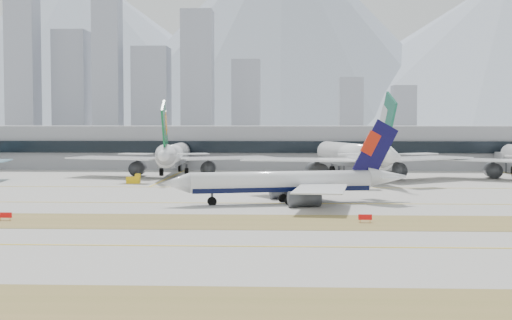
{
  "coord_description": "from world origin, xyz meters",
  "views": [
    {
      "loc": [
        9.67,
        -147.2,
        16.17
      ],
      "look_at": [
        2.59,
        18.0,
        7.5
      ],
      "focal_mm": 50.0,
      "sensor_mm": 36.0,
      "label": 1
    }
  ],
  "objects_px": {
    "widebody_eva": "(174,156)",
    "widebody_cathay": "(354,157)",
    "terminal": "(260,146)",
    "taxiing_airliner": "(290,183)"
  },
  "relations": [
    {
      "from": "taxiing_airliner",
      "to": "widebody_cathay",
      "type": "distance_m",
      "value": 63.87
    },
    {
      "from": "widebody_cathay",
      "to": "terminal",
      "type": "bearing_deg",
      "value": 12.63
    },
    {
      "from": "taxiing_airliner",
      "to": "widebody_eva",
      "type": "distance_m",
      "value": 80.47
    },
    {
      "from": "widebody_eva",
      "to": "widebody_cathay",
      "type": "distance_m",
      "value": 54.96
    },
    {
      "from": "widebody_eva",
      "to": "terminal",
      "type": "height_order",
      "value": "widebody_eva"
    },
    {
      "from": "terminal",
      "to": "widebody_cathay",
      "type": "bearing_deg",
      "value": -63.43
    },
    {
      "from": "taxiing_airliner",
      "to": "widebody_cathay",
      "type": "xyz_separation_m",
      "value": [
        18.63,
        61.04,
        2.34
      ]
    },
    {
      "from": "widebody_eva",
      "to": "widebody_cathay",
      "type": "relative_size",
      "value": 0.96
    },
    {
      "from": "widebody_eva",
      "to": "widebody_cathay",
      "type": "xyz_separation_m",
      "value": [
        53.78,
        -11.32,
        0.45
      ]
    },
    {
      "from": "widebody_eva",
      "to": "terminal",
      "type": "relative_size",
      "value": 0.23
    }
  ]
}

